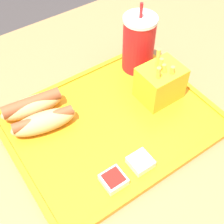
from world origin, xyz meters
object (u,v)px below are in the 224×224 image
Objects in this scene: soda_cup at (139,44)px; hot_dog_far at (32,105)px; sauce_cup_ketchup at (114,179)px; hot_dog_near at (44,122)px; fries_carton at (160,83)px; sauce_cup_mayo at (141,162)px.

soda_cup is 0.28m from hot_dog_far.
sauce_cup_ketchup is at bearing -135.48° from soda_cup.
hot_dog_far is 0.24m from sauce_cup_ketchup.
sauce_cup_ketchup is at bearing -79.02° from hot_dog_far.
fries_carton reaches higher than hot_dog_near.
sauce_cup_mayo is at bearing -140.79° from fries_carton.
fries_carton is at bearing -101.49° from soda_cup.
sauce_cup_mayo and sauce_cup_ketchup have the same top height.
hot_dog_far is at bearing 177.97° from soda_cup.
fries_carton is (-0.02, -0.11, -0.03)m from soda_cup.
hot_dog_far is 0.28m from fries_carton.
hot_dog_far is 0.26m from sauce_cup_mayo.
soda_cup reaches higher than hot_dog_far.
sauce_cup_ketchup is at bearing -179.00° from sauce_cup_mayo.
hot_dog_near is at bearing 121.07° from sauce_cup_mayo.
sauce_cup_mayo is at bearing -65.06° from hot_dog_far.
hot_dog_far is 0.05m from hot_dog_near.
sauce_cup_ketchup is (0.05, -0.24, -0.01)m from hot_dog_far.
hot_dog_far is 3.37× the size of sauce_cup_mayo.
fries_carton is 0.24m from sauce_cup_ketchup.
hot_dog_near is (0.00, -0.05, -0.00)m from hot_dog_far.
soda_cup reaches higher than fries_carton.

